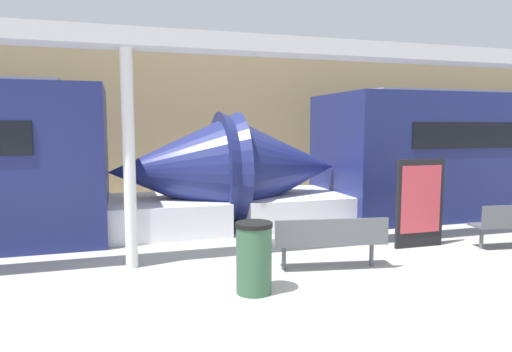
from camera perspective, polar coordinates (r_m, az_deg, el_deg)
ground_plane at (r=6.01m, az=7.96°, el=-16.28°), size 60.00×60.00×0.00m
station_wall at (r=14.22m, az=-7.39°, el=6.97°), size 56.00×0.20×5.00m
bench_near at (r=7.46m, az=9.24°, el=-7.70°), size 1.88×0.74×0.85m
trash_bin at (r=6.37m, az=-0.26°, el=-10.15°), size 0.52×0.52×0.99m
poster_board at (r=9.20m, az=19.81°, el=-3.18°), size 1.01×0.07×1.69m
support_column_near at (r=7.57m, az=-15.58°, el=1.92°), size 0.20×0.20×3.52m
canopy_beam at (r=7.67m, az=-16.01°, el=16.21°), size 28.00×0.60×0.28m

